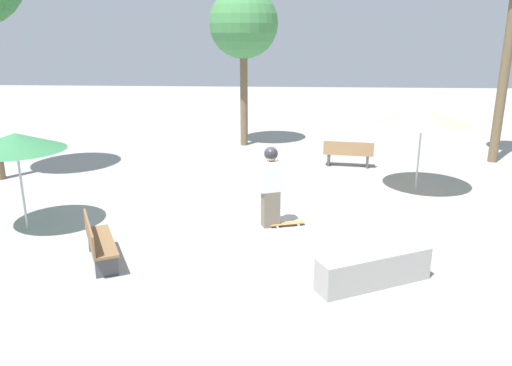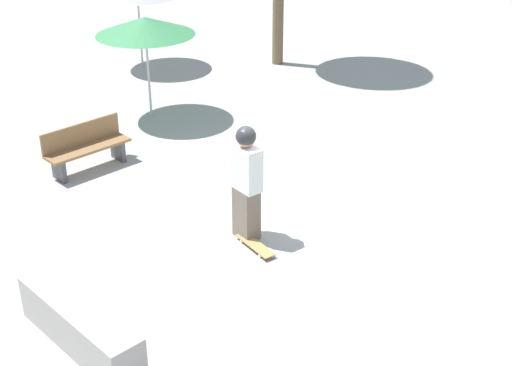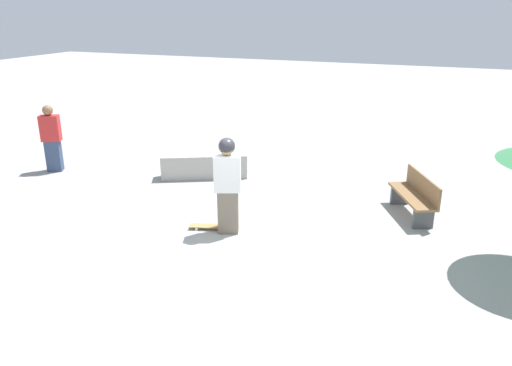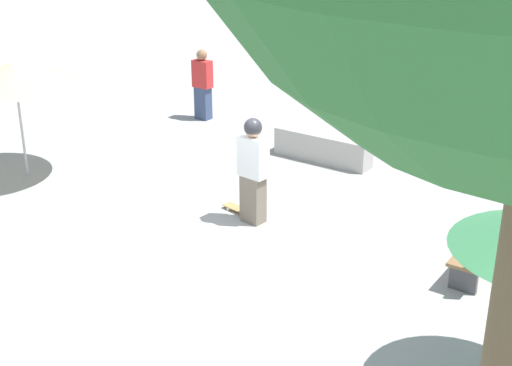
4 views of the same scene
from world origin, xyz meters
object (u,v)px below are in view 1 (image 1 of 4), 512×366
skateboard (287,223)px  shade_umbrella_green (15,142)px  bench_near (98,242)px  palm_tree_center_left (243,25)px  concrete_ledge (374,269)px  skater_main (271,184)px  bench_far (348,154)px  shade_umbrella_tan (422,116)px

skateboard → shade_umbrella_green: bearing=168.6°
bench_near → shade_umbrella_green: bearing=-151.6°
bench_near → palm_tree_center_left: size_ratio=0.28×
palm_tree_center_left → concrete_ledge: bearing=-164.1°
skater_main → skateboard: 1.00m
concrete_ledge → bench_far: 8.08m
skater_main → palm_tree_center_left: bearing=78.0°
shade_umbrella_tan → skateboard: bearing=129.1°
skateboard → bench_far: (5.39, -1.98, 0.37)m
shade_umbrella_green → shade_umbrella_tan: 9.97m
bench_near → palm_tree_center_left: bearing=143.4°
shade_umbrella_tan → concrete_ledge: bearing=159.6°
concrete_ledge → bench_near: 5.08m
palm_tree_center_left → bench_near: bearing=170.0°
skateboard → shade_umbrella_green: size_ratio=0.38×
concrete_ledge → shade_umbrella_tan: bearing=-20.4°
skateboard → shade_umbrella_green: (-0.57, 5.77, 1.93)m
concrete_ledge → bench_far: bearing=-3.4°
skater_main → skateboard: bearing=-17.0°
shade_umbrella_green → palm_tree_center_left: (9.06, -4.09, 2.50)m
shade_umbrella_tan → palm_tree_center_left: bearing=43.3°
bench_near → bench_far: (7.51, -5.53, 0.00)m
shade_umbrella_green → palm_tree_center_left: palm_tree_center_left is taller
bench_near → shade_umbrella_tan: shade_umbrella_tan is taller
skateboard → shade_umbrella_tan: 5.02m
bench_near → shade_umbrella_green: 3.13m
shade_umbrella_tan → bench_far: bearing=32.7°
bench_near → palm_tree_center_left: palm_tree_center_left is taller
palm_tree_center_left → skater_main: bearing=-171.3°
skateboard → palm_tree_center_left: size_ratio=0.14×
shade_umbrella_green → shade_umbrella_tan: size_ratio=0.88×
bench_far → palm_tree_center_left: size_ratio=0.28×
bench_far → concrete_ledge: bearing=-84.9°
shade_umbrella_green → shade_umbrella_tan: shade_umbrella_tan is taller
concrete_ledge → skateboard: bearing=29.2°
concrete_ledge → skater_main: bearing=35.2°
bench_near → bench_far: bearing=117.0°
skater_main → palm_tree_center_left: (8.51, 1.31, 3.50)m
shade_umbrella_green → palm_tree_center_left: 10.25m
bench_far → palm_tree_center_left: palm_tree_center_left is taller
skater_main → bench_far: size_ratio=1.11×
concrete_ledge → bench_far: bench_far is taller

